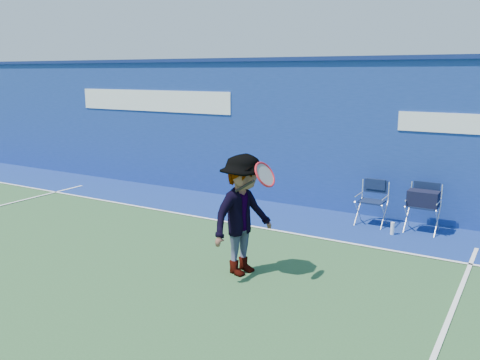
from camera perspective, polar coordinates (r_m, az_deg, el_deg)
The scene contains 8 objects.
ground at distance 7.45m, azimuth -16.71°, elevation -10.43°, with size 80.00×80.00×0.00m, color #2B522B.
stadium_wall at distance 11.14m, azimuth 2.79°, elevation 5.68°, with size 24.00×0.50×3.08m.
out_of_bounds_strip at distance 10.49m, azimuth -0.10°, elevation -3.33°, with size 24.00×1.80×0.01m, color navy.
court_lines at distance 7.83m, azimuth -13.47°, elevation -9.03°, with size 24.00×12.00×0.01m.
directors_chair_left at distance 9.71m, azimuth 14.55°, elevation -3.32°, with size 0.49×0.46×0.83m.
directors_chair_right at distance 9.52m, azimuth 19.81°, elevation -3.42°, with size 0.52×0.46×0.87m.
water_bottle at distance 9.26m, azimuth 16.75°, elevation -5.25°, with size 0.07×0.07×0.22m, color white.
tennis_player at distance 7.02m, azimuth 0.34°, elevation -3.93°, with size 0.95×1.21×1.70m.
Camera 1 is at (5.16, -4.59, 2.78)m, focal length 38.00 mm.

